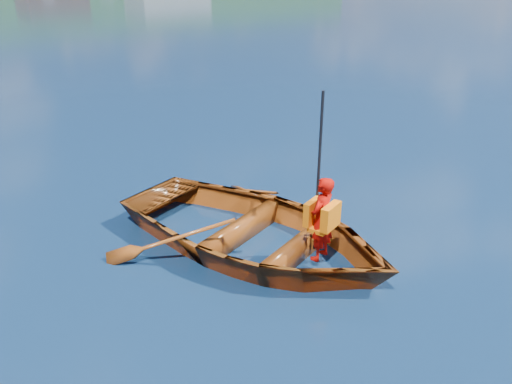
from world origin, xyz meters
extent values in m
plane|color=#0C1B3D|center=(0.00, 0.00, 0.00)|extent=(600.00, 600.00, 0.00)
imported|color=brown|center=(-1.26, 0.84, 0.25)|extent=(3.82, 4.55, 0.81)
imported|color=#A70702|center=(-0.85, 0.02, 0.63)|extent=(0.45, 0.36, 1.06)
cube|color=orange|center=(-0.81, -0.09, 0.70)|extent=(0.35, 0.20, 0.30)
cube|color=orange|center=(-0.88, 0.14, 0.70)|extent=(0.35, 0.18, 0.30)
cube|color=orange|center=(-0.85, 0.02, 0.52)|extent=(0.35, 0.30, 0.05)
cylinder|color=black|center=(-0.75, 0.21, 1.11)|extent=(0.05, 0.05, 2.03)
camera|label=1|loc=(-4.67, -3.70, 3.38)|focal=35.00mm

